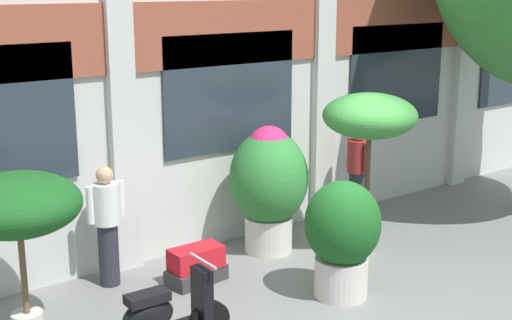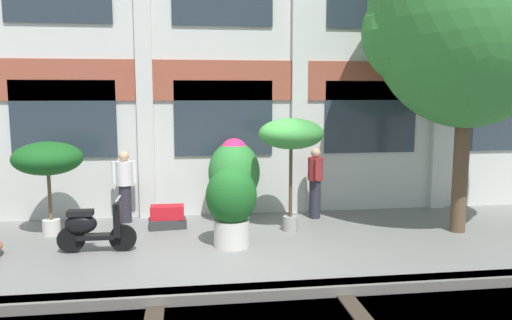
{
  "view_description": "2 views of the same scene",
  "coord_description": "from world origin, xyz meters",
  "px_view_note": "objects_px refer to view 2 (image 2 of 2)",
  "views": [
    {
      "loc": [
        -5.81,
        -5.64,
        3.81
      ],
      "look_at": [
        -0.5,
        1.47,
        1.58
      ],
      "focal_mm": 50.0,
      "sensor_mm": 36.0,
      "label": 1
    },
    {
      "loc": [
        -0.85,
        -8.63,
        2.84
      ],
      "look_at": [
        0.63,
        1.91,
        1.38
      ],
      "focal_mm": 35.0,
      "sensor_mm": 36.0,
      "label": 2
    }
  ],
  "objects_px": {
    "potted_plant_terracotta_small": "(291,136)",
    "potted_plant_glazed_jar": "(231,203)",
    "resident_watching_tracks": "(315,181)",
    "potted_plant_tall_urn": "(48,161)",
    "potted_plant_stone_basin": "(234,175)",
    "potted_plant_square_trough": "(167,217)",
    "scooter_near_curb": "(93,228)",
    "resident_near_plants": "(125,184)",
    "broadleaf_tree": "(469,13)"
  },
  "relations": [
    {
      "from": "potted_plant_square_trough",
      "to": "potted_plant_stone_basin",
      "type": "height_order",
      "value": "potted_plant_stone_basin"
    },
    {
      "from": "broadleaf_tree",
      "to": "scooter_near_curb",
      "type": "xyz_separation_m",
      "value": [
        -7.16,
        -0.34,
        -3.92
      ]
    },
    {
      "from": "potted_plant_terracotta_small",
      "to": "broadleaf_tree",
      "type": "bearing_deg",
      "value": -8.83
    },
    {
      "from": "potted_plant_tall_urn",
      "to": "scooter_near_curb",
      "type": "distance_m",
      "value": 1.93
    },
    {
      "from": "potted_plant_stone_basin",
      "to": "resident_watching_tracks",
      "type": "bearing_deg",
      "value": 2.43
    },
    {
      "from": "potted_plant_terracotta_small",
      "to": "potted_plant_stone_basin",
      "type": "height_order",
      "value": "potted_plant_terracotta_small"
    },
    {
      "from": "potted_plant_terracotta_small",
      "to": "scooter_near_curb",
      "type": "bearing_deg",
      "value": -167.07
    },
    {
      "from": "broadleaf_tree",
      "to": "potted_plant_tall_urn",
      "type": "bearing_deg",
      "value": 173.76
    },
    {
      "from": "potted_plant_stone_basin",
      "to": "potted_plant_square_trough",
      "type": "bearing_deg",
      "value": -166.97
    },
    {
      "from": "scooter_near_curb",
      "to": "resident_watching_tracks",
      "type": "relative_size",
      "value": 0.86
    },
    {
      "from": "resident_watching_tracks",
      "to": "resident_near_plants",
      "type": "xyz_separation_m",
      "value": [
        -4.21,
        0.21,
        -0.02
      ]
    },
    {
      "from": "potted_plant_square_trough",
      "to": "scooter_near_curb",
      "type": "relative_size",
      "value": 0.58
    },
    {
      "from": "potted_plant_glazed_jar",
      "to": "resident_near_plants",
      "type": "bearing_deg",
      "value": 136.44
    },
    {
      "from": "potted_plant_terracotta_small",
      "to": "potted_plant_glazed_jar",
      "type": "height_order",
      "value": "potted_plant_terracotta_small"
    },
    {
      "from": "potted_plant_tall_urn",
      "to": "potted_plant_terracotta_small",
      "type": "distance_m",
      "value": 4.83
    },
    {
      "from": "potted_plant_terracotta_small",
      "to": "resident_near_plants",
      "type": "distance_m",
      "value": 3.8
    },
    {
      "from": "potted_plant_square_trough",
      "to": "potted_plant_stone_basin",
      "type": "xyz_separation_m",
      "value": [
        1.44,
        0.33,
        0.83
      ]
    },
    {
      "from": "potted_plant_terracotta_small",
      "to": "resident_near_plants",
      "type": "xyz_separation_m",
      "value": [
        -3.44,
        1.18,
        -1.11
      ]
    },
    {
      "from": "broadleaf_tree",
      "to": "potted_plant_terracotta_small",
      "type": "xyz_separation_m",
      "value": [
        -3.39,
        0.53,
        -2.4
      ]
    },
    {
      "from": "potted_plant_square_trough",
      "to": "potted_plant_terracotta_small",
      "type": "distance_m",
      "value": 3.1
    },
    {
      "from": "resident_watching_tracks",
      "to": "scooter_near_curb",
      "type": "bearing_deg",
      "value": -150.42
    },
    {
      "from": "potted_plant_tall_urn",
      "to": "potted_plant_stone_basin",
      "type": "height_order",
      "value": "potted_plant_tall_urn"
    },
    {
      "from": "potted_plant_tall_urn",
      "to": "resident_near_plants",
      "type": "xyz_separation_m",
      "value": [
        1.36,
        0.81,
        -0.66
      ]
    },
    {
      "from": "resident_watching_tracks",
      "to": "resident_near_plants",
      "type": "height_order",
      "value": "resident_watching_tracks"
    },
    {
      "from": "potted_plant_tall_urn",
      "to": "potted_plant_square_trough",
      "type": "relative_size",
      "value": 2.33
    },
    {
      "from": "potted_plant_square_trough",
      "to": "resident_watching_tracks",
      "type": "distance_m",
      "value": 3.37
    },
    {
      "from": "potted_plant_glazed_jar",
      "to": "resident_near_plants",
      "type": "distance_m",
      "value": 2.97
    },
    {
      "from": "potted_plant_tall_urn",
      "to": "potted_plant_stone_basin",
      "type": "xyz_separation_m",
      "value": [
        3.73,
        0.52,
        -0.45
      ]
    },
    {
      "from": "potted_plant_terracotta_small",
      "to": "resident_watching_tracks",
      "type": "relative_size",
      "value": 1.45
    },
    {
      "from": "potted_plant_tall_urn",
      "to": "potted_plant_stone_basin",
      "type": "relative_size",
      "value": 1.01
    },
    {
      "from": "broadleaf_tree",
      "to": "potted_plant_square_trough",
      "type": "distance_m",
      "value": 7.29
    },
    {
      "from": "resident_near_plants",
      "to": "potted_plant_square_trough",
      "type": "bearing_deg",
      "value": 51.61
    },
    {
      "from": "potted_plant_glazed_jar",
      "to": "scooter_near_curb",
      "type": "relative_size",
      "value": 1.07
    },
    {
      "from": "potted_plant_tall_urn",
      "to": "resident_near_plants",
      "type": "height_order",
      "value": "potted_plant_tall_urn"
    },
    {
      "from": "potted_plant_square_trough",
      "to": "scooter_near_curb",
      "type": "bearing_deg",
      "value": -131.43
    },
    {
      "from": "potted_plant_stone_basin",
      "to": "resident_near_plants",
      "type": "distance_m",
      "value": 2.4
    },
    {
      "from": "scooter_near_curb",
      "to": "broadleaf_tree",
      "type": "bearing_deg",
      "value": 4.03
    },
    {
      "from": "potted_plant_glazed_jar",
      "to": "resident_watching_tracks",
      "type": "relative_size",
      "value": 0.92
    },
    {
      "from": "potted_plant_terracotta_small",
      "to": "scooter_near_curb",
      "type": "height_order",
      "value": "potted_plant_terracotta_small"
    },
    {
      "from": "potted_plant_terracotta_small",
      "to": "scooter_near_curb",
      "type": "xyz_separation_m",
      "value": [
        -3.77,
        -0.87,
        -1.52
      ]
    },
    {
      "from": "resident_watching_tracks",
      "to": "potted_plant_square_trough",
      "type": "bearing_deg",
      "value": -165.24
    },
    {
      "from": "broadleaf_tree",
      "to": "potted_plant_tall_urn",
      "type": "height_order",
      "value": "broadleaf_tree"
    },
    {
      "from": "potted_plant_terracotta_small",
      "to": "potted_plant_stone_basin",
      "type": "distance_m",
      "value": 1.66
    },
    {
      "from": "potted_plant_glazed_jar",
      "to": "scooter_near_curb",
      "type": "height_order",
      "value": "potted_plant_glazed_jar"
    },
    {
      "from": "potted_plant_square_trough",
      "to": "potted_plant_tall_urn",
      "type": "bearing_deg",
      "value": -175.34
    },
    {
      "from": "potted_plant_stone_basin",
      "to": "scooter_near_curb",
      "type": "height_order",
      "value": "potted_plant_stone_basin"
    },
    {
      "from": "potted_plant_stone_basin",
      "to": "potted_plant_tall_urn",
      "type": "bearing_deg",
      "value": -172.06
    },
    {
      "from": "potted_plant_tall_urn",
      "to": "potted_plant_stone_basin",
      "type": "distance_m",
      "value": 3.79
    },
    {
      "from": "potted_plant_square_trough",
      "to": "potted_plant_terracotta_small",
      "type": "bearing_deg",
      "value": -12.41
    },
    {
      "from": "scooter_near_curb",
      "to": "resident_watching_tracks",
      "type": "bearing_deg",
      "value": 23.3
    }
  ]
}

